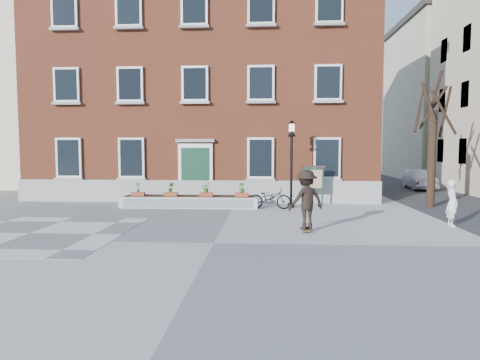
# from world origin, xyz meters

# --- Properties ---
(ground) EXTENTS (100.00, 100.00, 0.00)m
(ground) POSITION_xyz_m (0.00, 0.00, 0.00)
(ground) COLOR #949496
(ground) RESTS_ON ground
(checker_patch) EXTENTS (6.00, 6.00, 0.01)m
(checker_patch) POSITION_xyz_m (-6.00, 1.00, 0.01)
(checker_patch) COLOR slate
(checker_patch) RESTS_ON ground
(distant_building) EXTENTS (10.00, 12.00, 13.00)m
(distant_building) POSITION_xyz_m (-18.00, 20.00, 6.50)
(distant_building) COLOR beige
(distant_building) RESTS_ON ground
(bicycle) EXTENTS (1.91, 0.74, 0.99)m
(bicycle) POSITION_xyz_m (1.64, 6.88, 0.49)
(bicycle) COLOR black
(bicycle) RESTS_ON ground
(parked_car) EXTENTS (1.64, 3.95, 1.27)m
(parked_car) POSITION_xyz_m (11.38, 16.27, 0.64)
(parked_car) COLOR #A8A9AC
(parked_car) RESTS_ON ground
(bystander) EXTENTS (0.39, 0.59, 1.61)m
(bystander) POSITION_xyz_m (7.89, 3.13, 0.81)
(bystander) COLOR silver
(bystander) RESTS_ON ground
(brick_building) EXTENTS (18.40, 10.85, 12.60)m
(brick_building) POSITION_xyz_m (-2.00, 13.98, 6.30)
(brick_building) COLOR #984529
(brick_building) RESTS_ON ground
(planter_assembly) EXTENTS (6.20, 1.12, 1.15)m
(planter_assembly) POSITION_xyz_m (-1.99, 7.18, 0.31)
(planter_assembly) COLOR silver
(planter_assembly) RESTS_ON ground
(bare_tree) EXTENTS (1.83, 1.83, 6.16)m
(bare_tree) POSITION_xyz_m (9.01, 8.01, 2.79)
(bare_tree) COLOR #2F2015
(bare_tree) RESTS_ON ground
(lamp_post) EXTENTS (0.40, 0.40, 3.93)m
(lamp_post) POSITION_xyz_m (2.61, 7.45, 2.54)
(lamp_post) COLOR black
(lamp_post) RESTS_ON ground
(notice_board) EXTENTS (1.10, 0.16, 1.87)m
(notice_board) POSITION_xyz_m (3.65, 8.09, 1.26)
(notice_board) COLOR #183120
(notice_board) RESTS_ON ground
(skateboarder) EXTENTS (1.43, 1.19, 2.00)m
(skateboarder) POSITION_xyz_m (2.77, 1.91, 1.03)
(skateboarder) COLOR brown
(skateboarder) RESTS_ON ground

